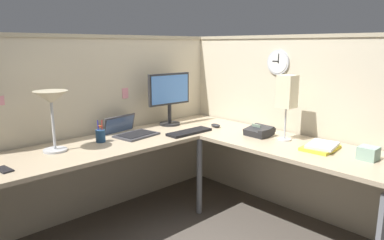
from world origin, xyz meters
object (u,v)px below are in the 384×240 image
(keyboard, at_px, (189,132))
(pen_cup, at_px, (100,136))
(book_stack, at_px, (321,147))
(wall_clock, at_px, (278,62))
(computer_mouse, at_px, (216,125))
(office_phone, at_px, (260,132))
(desk_lamp_paper, at_px, (287,94))
(desk_lamp_dome, at_px, (51,102))
(monitor, at_px, (169,95))
(laptop, at_px, (129,132))
(cell_phone, at_px, (4,170))
(tissue_box, at_px, (368,153))

(keyboard, xyz_separation_m, pen_cup, (-0.71, 0.28, 0.04))
(book_stack, relative_size, wall_clock, 1.39)
(computer_mouse, xyz_separation_m, wall_clock, (0.35, -0.43, 0.59))
(computer_mouse, distance_m, office_phone, 0.48)
(pen_cup, distance_m, desk_lamp_paper, 1.53)
(desk_lamp_dome, xyz_separation_m, book_stack, (1.46, -1.32, -0.34))
(office_phone, bearing_deg, desk_lamp_dome, 152.18)
(monitor, xyz_separation_m, laptop, (-0.50, -0.04, -0.27))
(office_phone, height_order, wall_clock, wall_clock)
(cell_phone, height_order, tissue_box, tissue_box)
(desk_lamp_dome, bearing_deg, tissue_box, -48.40)
(desk_lamp_dome, relative_size, wall_clock, 2.02)
(laptop, height_order, book_stack, laptop)
(monitor, xyz_separation_m, computer_mouse, (0.25, -0.38, -0.28))
(monitor, distance_m, laptop, 0.57)
(computer_mouse, height_order, desk_lamp_paper, desk_lamp_paper)
(office_phone, relative_size, book_stack, 0.69)
(pen_cup, xyz_separation_m, office_phone, (1.08, -0.76, -0.02))
(keyboard, bearing_deg, laptop, 140.68)
(book_stack, bearing_deg, tissue_box, -88.59)
(desk_lamp_dome, height_order, tissue_box, desk_lamp_dome)
(desk_lamp_dome, bearing_deg, pen_cup, -0.69)
(laptop, bearing_deg, computer_mouse, -24.34)
(office_phone, bearing_deg, keyboard, 127.66)
(computer_mouse, bearing_deg, book_stack, -87.78)
(desk_lamp_dome, distance_m, cell_phone, 0.57)
(desk_lamp_dome, distance_m, desk_lamp_paper, 1.79)
(monitor, relative_size, office_phone, 2.35)
(pen_cup, xyz_separation_m, cell_phone, (-0.77, -0.17, -0.05))
(computer_mouse, relative_size, wall_clock, 0.47)
(laptop, xyz_separation_m, computer_mouse, (0.75, -0.34, -0.01))
(book_stack, distance_m, desk_lamp_paper, 0.49)
(book_stack, xyz_separation_m, tissue_box, (0.01, -0.33, 0.02))
(book_stack, bearing_deg, desk_lamp_paper, 84.01)
(monitor, bearing_deg, laptop, -175.26)
(laptop, xyz_separation_m, pen_cup, (-0.30, -0.06, 0.03))
(monitor, bearing_deg, office_phone, -71.94)
(office_phone, distance_m, wall_clock, 0.66)
(laptop, xyz_separation_m, desk_lamp_dome, (-0.67, -0.05, 0.34))
(pen_cup, xyz_separation_m, tissue_box, (1.10, -1.65, -0.01))
(cell_phone, distance_m, desk_lamp_paper, 2.09)
(desk_lamp_paper, bearing_deg, computer_mouse, 96.14)
(cell_phone, height_order, book_stack, book_stack)
(tissue_box, bearing_deg, keyboard, 105.77)
(laptop, height_order, tissue_box, laptop)
(laptop, relative_size, desk_lamp_dome, 0.96)
(desk_lamp_paper, bearing_deg, book_stack, -95.99)
(cell_phone, bearing_deg, tissue_box, -45.96)
(book_stack, relative_size, desk_lamp_paper, 0.58)
(book_stack, height_order, wall_clock, wall_clock)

